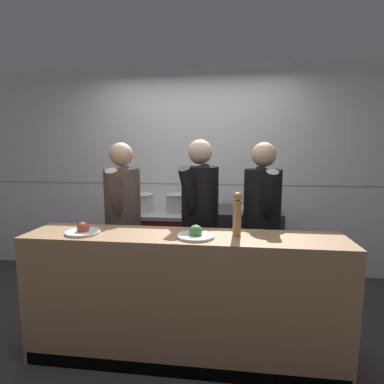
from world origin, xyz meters
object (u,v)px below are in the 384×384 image
chef_head_cook (123,220)px  chef_line (262,223)px  plated_dish_main (83,231)px  chef_sous (200,220)px  mixing_bowl_steel (249,205)px  oven_range (159,246)px  plated_dish_appetiser (196,234)px  pepper_mill (237,213)px  stock_pot (140,202)px  sauce_pot (178,203)px

chef_head_cook → chef_line: 1.30m
plated_dish_main → chef_sous: size_ratio=0.15×
plated_dish_main → chef_head_cook: (0.06, 0.66, -0.07)m
mixing_bowl_steel → chef_line: 0.76m
oven_range → chef_head_cook: bearing=-103.3°
mixing_bowl_steel → plated_dish_appetiser: size_ratio=1.06×
oven_range → chef_head_cook: 0.90m
plated_dish_appetiser → chef_line: chef_line is taller
oven_range → pepper_mill: pepper_mill is taller
stock_pot → chef_head_cook: bearing=-86.3°
sauce_pot → plated_dish_main: size_ratio=1.18×
pepper_mill → stock_pot: bearing=131.1°
sauce_pot → plated_dish_appetiser: (0.36, -1.35, 0.02)m
chef_sous → chef_line: (0.57, 0.02, -0.01)m
oven_range → sauce_pot: size_ratio=2.93×
pepper_mill → chef_sous: (-0.33, 0.59, -0.20)m
chef_sous → chef_line: chef_sous is taller
oven_range → plated_dish_appetiser: size_ratio=3.23×
plated_dish_appetiser → chef_head_cook: size_ratio=0.16×
oven_range → plated_dish_main: (-0.24, -1.40, 0.56)m
pepper_mill → chef_head_cook: size_ratio=0.19×
stock_pot → sauce_pot: sauce_pot is taller
oven_range → stock_pot: stock_pot is taller
plated_dish_appetiser → chef_head_cook: chef_head_cook is taller
plated_dish_main → chef_sous: bearing=40.1°
oven_range → sauce_pot: bearing=-9.3°
sauce_pot → chef_line: (0.89, -0.66, -0.06)m
chef_line → plated_dish_appetiser: bearing=-134.3°
mixing_bowl_steel → plated_dish_appetiser: bearing=-107.6°
oven_range → plated_dish_appetiser: bearing=-66.7°
plated_dish_main → chef_line: bearing=27.1°
stock_pot → chef_sous: bearing=-40.8°
sauce_pot → mixing_bowl_steel: 0.83m
stock_pot → chef_head_cook: chef_head_cook is taller
plated_dish_appetiser → plated_dish_main: bearing=-179.7°
pepper_mill → plated_dish_appetiser: bearing=-165.1°
stock_pot → chef_sous: chef_sous is taller
chef_head_cook → plated_dish_main: bearing=-99.9°
stock_pot → mixing_bowl_steel: 1.28m
mixing_bowl_steel → plated_dish_appetiser: 1.52m
oven_range → mixing_bowl_steel: size_ratio=3.04×
oven_range → mixing_bowl_steel: (1.06, 0.06, 0.52)m
mixing_bowl_steel → plated_dish_main: size_ratio=1.13×
pepper_mill → chef_line: chef_line is taller
mixing_bowl_steel → chef_line: size_ratio=0.17×
stock_pot → sauce_pot: size_ratio=1.15×
oven_range → sauce_pot: sauce_pot is taller
plated_dish_main → pepper_mill: size_ratio=0.79×
oven_range → chef_head_cook: (-0.17, -0.74, 0.49)m
plated_dish_main → chef_sous: chef_sous is taller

